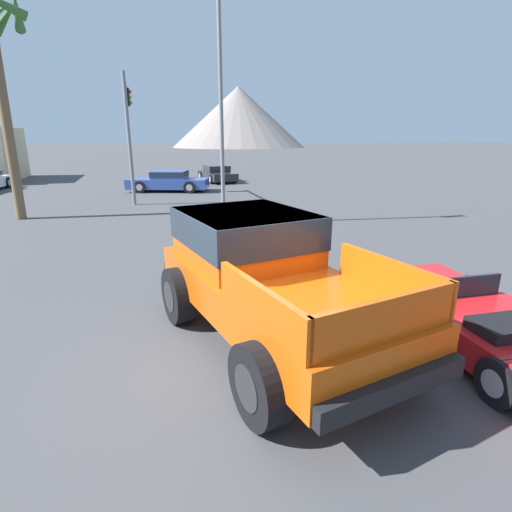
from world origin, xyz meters
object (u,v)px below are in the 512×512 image
(red_convertible_car, at_px, (479,322))
(parked_car_blue, at_px, (169,181))
(orange_pickup_truck, at_px, (262,270))
(traffic_light_main, at_px, (128,114))
(parked_car_dark, at_px, (217,173))
(street_lamp_post, at_px, (220,82))

(red_convertible_car, distance_m, parked_car_blue, 19.88)
(parked_car_blue, bearing_deg, red_convertible_car, -152.72)
(orange_pickup_truck, relative_size, traffic_light_main, 0.91)
(red_convertible_car, distance_m, parked_car_dark, 24.02)
(parked_car_dark, distance_m, traffic_light_main, 9.67)
(street_lamp_post, bearing_deg, traffic_light_main, 114.43)
(parked_car_blue, bearing_deg, traffic_light_main, 162.08)
(orange_pickup_truck, height_order, parked_car_blue, orange_pickup_truck)
(traffic_light_main, height_order, street_lamp_post, street_lamp_post)
(orange_pickup_truck, distance_m, red_convertible_car, 3.43)
(orange_pickup_truck, distance_m, traffic_light_main, 16.11)
(traffic_light_main, relative_size, street_lamp_post, 0.71)
(parked_car_blue, bearing_deg, street_lamp_post, -154.71)
(parked_car_dark, relative_size, street_lamp_post, 0.54)
(orange_pickup_truck, bearing_deg, red_convertible_car, -34.35)
(traffic_light_main, distance_m, street_lamp_post, 7.80)
(orange_pickup_truck, relative_size, parked_car_dark, 1.21)
(parked_car_blue, xyz_separation_m, parked_car_dark, (3.66, 4.41, -0.04))
(red_convertible_car, height_order, parked_car_blue, parked_car_blue)
(red_convertible_car, xyz_separation_m, traffic_light_main, (-5.24, 16.94, 3.72))
(red_convertible_car, relative_size, traffic_light_main, 0.73)
(orange_pickup_truck, relative_size, street_lamp_post, 0.65)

